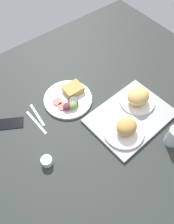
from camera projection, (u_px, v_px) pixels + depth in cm
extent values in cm
cube|color=#282D2B|center=(87.00, 112.00, 132.27)|extent=(190.00, 150.00, 3.00)
cube|color=#9EA0A3|center=(130.00, 117.00, 127.74)|extent=(46.98, 35.75, 1.60)
cylinder|color=white|center=(137.00, 101.00, 132.20)|extent=(20.36, 20.36, 1.40)
ellipsoid|color=#DBB266|center=(138.00, 96.00, 127.52)|extent=(13.06, 11.28, 8.90)
cylinder|color=white|center=(124.00, 131.00, 120.80)|extent=(21.75, 21.75, 1.40)
ellipsoid|color=tan|center=(127.00, 127.00, 117.08)|extent=(11.38, 9.83, 7.76)
cylinder|color=white|center=(68.00, 99.00, 134.75)|extent=(28.32, 28.32, 1.60)
cube|color=tan|center=(73.00, 90.00, 136.61)|extent=(12.27, 10.61, 1.40)
cube|color=#B2C66B|center=(73.00, 89.00, 135.62)|extent=(11.14, 9.17, 1.00)
cube|color=tan|center=(73.00, 88.00, 134.63)|extent=(11.26, 9.32, 1.40)
cylinder|color=#D14738|center=(58.00, 102.00, 132.19)|extent=(5.60, 5.60, 0.80)
cylinder|color=#D14738|center=(63.00, 106.00, 130.31)|extent=(5.60, 5.60, 0.80)
cylinder|color=black|center=(74.00, 102.00, 130.89)|extent=(5.20, 5.20, 3.00)
cylinder|color=#EFEACC|center=(74.00, 100.00, 129.98)|extent=(4.26, 4.26, 0.60)
ellipsoid|color=#729E4C|center=(73.00, 105.00, 129.08)|extent=(6.00, 4.80, 3.60)
ellipsoid|color=#6B2D47|center=(68.00, 106.00, 128.70)|extent=(6.00, 4.80, 3.60)
cylinder|color=silver|center=(174.00, 136.00, 115.11)|extent=(7.12, 7.12, 11.55)
cylinder|color=silver|center=(47.00, 161.00, 111.63)|extent=(5.60, 5.60, 4.00)
cube|color=#B7B7BC|center=(37.00, 115.00, 129.17)|extent=(2.80, 17.06, 0.50)
cube|color=#B7B7BC|center=(36.00, 122.00, 126.34)|extent=(2.45, 19.05, 0.50)
cube|color=black|center=(10.00, 123.00, 125.77)|extent=(16.06, 13.50, 0.80)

